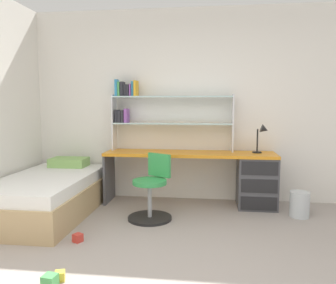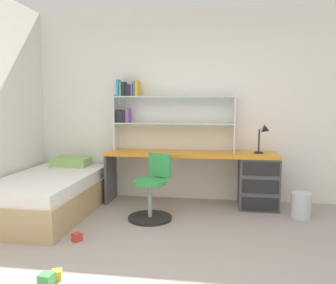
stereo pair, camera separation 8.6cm
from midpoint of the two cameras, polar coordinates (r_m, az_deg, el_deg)
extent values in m
cube|color=white|center=(4.77, 5.65, 6.20)|extent=(5.65, 0.06, 2.68)
cube|color=orange|center=(4.52, 4.43, -2.02)|extent=(2.28, 0.52, 0.04)
cube|color=#4C4C51|center=(4.61, 15.57, -6.58)|extent=(0.50, 0.49, 0.67)
cube|color=#4C4C51|center=(4.79, -9.20, -5.92)|extent=(0.03, 0.47, 0.67)
cube|color=black|center=(4.42, 15.88, -10.14)|extent=(0.45, 0.01, 0.17)
cube|color=black|center=(4.36, 15.97, -7.31)|extent=(0.45, 0.01, 0.17)
cube|color=black|center=(4.32, 16.06, -4.41)|extent=(0.45, 0.01, 0.17)
cube|color=silver|center=(4.81, -8.34, 3.33)|extent=(0.02, 0.22, 0.78)
cube|color=silver|center=(4.61, 11.72, 3.13)|extent=(0.02, 0.22, 0.78)
cube|color=silver|center=(4.64, 1.48, 3.16)|extent=(1.63, 0.22, 0.02)
cube|color=silver|center=(4.63, 1.49, 7.70)|extent=(1.63, 0.22, 0.02)
cube|color=#26262D|center=(4.79, -7.79, 4.38)|extent=(0.04, 0.15, 0.18)
cube|color=#26262D|center=(4.78, -7.25, 4.33)|extent=(0.04, 0.20, 0.17)
cube|color=#26262D|center=(4.77, -6.79, 4.36)|extent=(0.04, 0.18, 0.17)
cube|color=purple|center=(4.76, -6.24, 4.49)|extent=(0.04, 0.17, 0.19)
cube|color=#338CBF|center=(4.80, -7.89, 9.08)|extent=(0.03, 0.12, 0.23)
cube|color=#4CA559|center=(4.79, -7.43, 8.90)|extent=(0.03, 0.13, 0.20)
cube|color=#26262D|center=(4.77, -6.92, 8.92)|extent=(0.04, 0.13, 0.20)
cube|color=#26262D|center=(4.76, -6.35, 8.71)|extent=(0.04, 0.13, 0.16)
cube|color=#26262D|center=(4.75, -5.87, 8.70)|extent=(0.03, 0.18, 0.16)
cube|color=purple|center=(4.74, -5.49, 8.75)|extent=(0.02, 0.17, 0.16)
cube|color=#338CBF|center=(4.74, -5.14, 8.99)|extent=(0.03, 0.14, 0.20)
cube|color=gold|center=(4.73, -4.65, 9.05)|extent=(0.03, 0.19, 0.21)
cylinder|color=black|center=(4.60, 15.66, -1.73)|extent=(0.12, 0.12, 0.02)
cylinder|color=black|center=(4.58, 15.71, 0.23)|extent=(0.02, 0.02, 0.30)
cone|color=black|center=(4.53, 16.85, 2.03)|extent=(0.12, 0.11, 0.13)
cylinder|color=black|center=(4.08, -2.46, -12.73)|extent=(0.52, 0.52, 0.03)
cylinder|color=#A5A8AD|center=(4.02, -2.47, -10.08)|extent=(0.05, 0.05, 0.42)
cylinder|color=green|center=(3.96, -2.49, -6.79)|extent=(0.40, 0.40, 0.05)
cube|color=green|center=(4.06, -0.82, -3.94)|extent=(0.30, 0.20, 0.28)
cube|color=tan|center=(4.47, -19.04, -9.31)|extent=(1.04, 1.83, 0.34)
cube|color=white|center=(4.41, -19.15, -6.31)|extent=(0.98, 1.77, 0.14)
cube|color=#8CBF66|center=(4.97, -15.65, -3.26)|extent=(0.50, 0.32, 0.12)
cylinder|color=silver|center=(4.39, 22.19, -9.91)|extent=(0.23, 0.23, 0.31)
cube|color=red|center=(3.57, -14.51, -15.36)|extent=(0.11, 0.11, 0.08)
cube|color=#479E51|center=(2.84, -19.06, -21.24)|extent=(0.11, 0.11, 0.10)
cube|color=gold|center=(2.91, -17.50, -20.70)|extent=(0.09, 0.09, 0.07)
camera|label=1|loc=(0.04, -89.35, 0.07)|focal=35.89mm
camera|label=2|loc=(0.04, 90.65, -0.07)|focal=35.89mm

